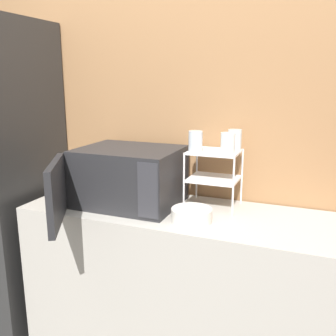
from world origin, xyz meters
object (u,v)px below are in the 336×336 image
Objects in this scene: microwave at (127,177)px; glass_front_left at (195,141)px; bowl at (192,215)px; glass_front_right at (228,144)px; glass_back_right at (235,140)px; dish_rack at (214,167)px.

glass_front_left is at bearing 12.98° from microwave.
bowl is at bearing -15.13° from microwave.
glass_front_right is 0.55× the size of bowl.
glass_back_right is (0.18, 0.13, 0.00)m from glass_front_left.
dish_rack is 1.55× the size of bowl.
glass_front_left is 0.22m from glass_back_right.
microwave is 0.62m from glass_back_right.
glass_back_right is at bearing 87.40° from glass_front_right.
bowl is (-0.04, -0.26, -0.19)m from dish_rack.
glass_front_right is at bearing 8.37° from microwave.
glass_front_right is at bearing -92.60° from glass_back_right.
dish_rack is at bearing -145.89° from glass_back_right.
dish_rack is 2.81× the size of glass_front_right.
glass_front_left is at bearing -142.86° from dish_rack.
microwave is 0.58m from glass_front_right.
bowl is at bearing -122.95° from glass_front_right.
glass_front_right is at bearing 57.05° from bowl.
glass_front_left reaches higher than bowl.
glass_back_right is at bearing 34.11° from dish_rack.
glass_front_left is (-0.09, -0.06, 0.14)m from dish_rack.
glass_front_left reaches higher than microwave.
bowl is (0.41, -0.11, -0.12)m from microwave.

